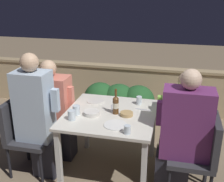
{
  "coord_description": "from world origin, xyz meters",
  "views": [
    {
      "loc": [
        0.64,
        -2.61,
        1.98
      ],
      "look_at": [
        0.0,
        0.07,
        0.96
      ],
      "focal_mm": 45.0,
      "sensor_mm": 36.0,
      "label": 1
    }
  ],
  "objects": [
    {
      "name": "chair_left_near",
      "position": [
        -0.95,
        -0.17,
        0.51
      ],
      "size": [
        0.44,
        0.44,
        0.85
      ],
      "color": "#333338",
      "rests_on": "ground_plane"
    },
    {
      "name": "glass_cup_0",
      "position": [
        0.25,
        -0.4,
        0.78
      ],
      "size": [
        0.06,
        0.06,
        0.08
      ],
      "color": "silver",
      "rests_on": "dining_table"
    },
    {
      "name": "glass_cup_1",
      "position": [
        0.26,
        0.3,
        0.78
      ],
      "size": [
        0.06,
        0.06,
        0.09
      ],
      "color": "silver",
      "rests_on": "dining_table"
    },
    {
      "name": "fork_1",
      "position": [
        0.33,
        0.15,
        0.74
      ],
      "size": [
        0.17,
        0.04,
        0.01
      ],
      "color": "silver",
      "rests_on": "dining_table"
    },
    {
      "name": "glass_cup_2",
      "position": [
        -0.33,
        -0.12,
        0.79
      ],
      "size": [
        0.07,
        0.07,
        0.1
      ],
      "color": "silver",
      "rests_on": "dining_table"
    },
    {
      "name": "bowl_1",
      "position": [
        0.18,
        -0.02,
        0.76
      ],
      "size": [
        0.13,
        0.13,
        0.04
      ],
      "color": "tan",
      "rests_on": "dining_table"
    },
    {
      "name": "chair_right_near",
      "position": [
        0.94,
        -0.14,
        0.51
      ],
      "size": [
        0.44,
        0.44,
        0.85
      ],
      "color": "#333338",
      "rests_on": "ground_plane"
    },
    {
      "name": "beer_bottle",
      "position": [
        0.06,
        0.0,
        0.84
      ],
      "size": [
        0.06,
        0.06,
        0.27
      ],
      "color": "brown",
      "rests_on": "dining_table"
    },
    {
      "name": "parapet_wall",
      "position": [
        0.0,
        1.8,
        0.39
      ],
      "size": [
        9.0,
        0.18,
        0.76
      ],
      "color": "tan",
      "rests_on": "ground_plane"
    },
    {
      "name": "chair_left_far",
      "position": [
        -0.93,
        0.18,
        0.51
      ],
      "size": [
        0.44,
        0.44,
        0.85
      ],
      "color": "#333338",
      "rests_on": "ground_plane"
    },
    {
      "name": "person_coral_top",
      "position": [
        -0.73,
        0.18,
        0.61
      ],
      "size": [
        0.51,
        0.26,
        1.22
      ],
      "color": "#282833",
      "rests_on": "ground_plane"
    },
    {
      "name": "glass_cup_3",
      "position": [
        -0.34,
        -0.25,
        0.79
      ],
      "size": [
        0.08,
        0.08,
        0.1
      ],
      "color": "silver",
      "rests_on": "dining_table"
    },
    {
      "name": "planter_hedge",
      "position": [
        -0.13,
        1.04,
        0.39
      ],
      "size": [
        1.02,
        0.47,
        0.69
      ],
      "color": "brown",
      "rests_on": "ground_plane"
    },
    {
      "name": "ground_plane",
      "position": [
        0.0,
        0.0,
        0.0
      ],
      "size": [
        16.0,
        16.0,
        0.0
      ],
      "primitive_type": "plane",
      "color": "#847056"
    },
    {
      "name": "chair_right_far",
      "position": [
        0.92,
        0.18,
        0.51
      ],
      "size": [
        0.44,
        0.44,
        0.85
      ],
      "color": "#333338",
      "rests_on": "ground_plane"
    },
    {
      "name": "person_blue_shirt",
      "position": [
        -0.76,
        -0.17,
        0.7
      ],
      "size": [
        0.47,
        0.26,
        1.38
      ],
      "color": "#282833",
      "rests_on": "ground_plane"
    },
    {
      "name": "plate_0",
      "position": [
        0.12,
        -0.27,
        0.74
      ],
      "size": [
        0.23,
        0.23,
        0.01
      ],
      "color": "white",
      "rests_on": "dining_table"
    },
    {
      "name": "person_green_blouse",
      "position": [
        0.72,
        0.18,
        0.6
      ],
      "size": [
        0.48,
        0.26,
        1.19
      ],
      "color": "#282833",
      "rests_on": "ground_plane"
    },
    {
      "name": "dining_table",
      "position": [
        0.0,
        0.0,
        0.65
      ],
      "size": [
        0.95,
        0.96,
        0.74
      ],
      "color": "silver",
      "rests_on": "ground_plane"
    },
    {
      "name": "plate_1",
      "position": [
        -0.24,
        0.27,
        0.74
      ],
      "size": [
        0.2,
        0.2,
        0.01
      ],
      "color": "silver",
      "rests_on": "dining_table"
    },
    {
      "name": "person_purple_stripe",
      "position": [
        0.74,
        -0.14,
        0.65
      ],
      "size": [
        0.52,
        0.26,
        1.31
      ],
      "color": "#282833",
      "rests_on": "ground_plane"
    },
    {
      "name": "bowl_0",
      "position": [
        -0.18,
        -0.09,
        0.76
      ],
      "size": [
        0.17,
        0.17,
        0.04
      ],
      "color": "silver",
      "rests_on": "dining_table"
    },
    {
      "name": "fork_0",
      "position": [
        -0.01,
        0.12,
        0.74
      ],
      "size": [
        0.07,
        0.17,
        0.01
      ],
      "color": "silver",
      "rests_on": "dining_table"
    }
  ]
}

